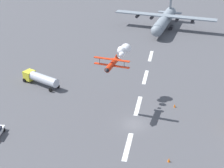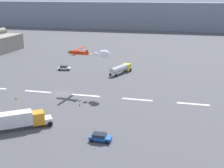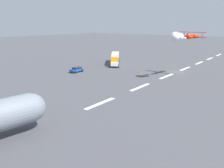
# 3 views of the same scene
# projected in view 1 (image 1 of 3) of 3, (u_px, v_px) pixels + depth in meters

# --- Properties ---
(ground_plane) EXTENTS (440.00, 440.00, 0.00)m
(ground_plane) POSITION_uv_depth(u_px,v_px,m) (133.00, 124.00, 63.27)
(ground_plane) COLOR #4C4C51
(ground_plane) RESTS_ON ground
(runway_stripe_3) EXTENTS (8.00, 0.90, 0.01)m
(runway_stripe_3) POSITION_uv_depth(u_px,v_px,m) (128.00, 147.00, 57.08)
(runway_stripe_3) COLOR white
(runway_stripe_3) RESTS_ON ground
(runway_stripe_4) EXTENTS (8.00, 0.90, 0.01)m
(runway_stripe_4) POSITION_uv_depth(u_px,v_px,m) (138.00, 106.00, 69.45)
(runway_stripe_4) COLOR white
(runway_stripe_4) RESTS_ON ground
(runway_stripe_5) EXTENTS (8.00, 0.90, 0.01)m
(runway_stripe_5) POSITION_uv_depth(u_px,v_px,m) (145.00, 77.00, 81.83)
(runway_stripe_5) COLOR white
(runway_stripe_5) RESTS_ON ground
(runway_stripe_6) EXTENTS (8.00, 0.90, 0.01)m
(runway_stripe_6) POSITION_uv_depth(u_px,v_px,m) (151.00, 56.00, 94.21)
(runway_stripe_6) COLOR white
(runway_stripe_6) RESTS_ON ground
(cargo_transport_plane) EXTENTS (26.96, 35.85, 11.14)m
(cargo_transport_plane) POSITION_uv_depth(u_px,v_px,m) (164.00, 21.00, 114.26)
(cargo_transport_plane) COLOR gray
(cargo_transport_plane) RESTS_ON ground
(stunt_biplane_red) EXTENTS (12.78, 7.20, 2.24)m
(stunt_biplane_red) POSITION_uv_depth(u_px,v_px,m) (121.00, 54.00, 66.77)
(stunt_biplane_red) COLOR red
(fuel_tanker_truck) EXTENTS (6.35, 10.20, 2.90)m
(fuel_tanker_truck) POSITION_uv_depth(u_px,v_px,m) (40.00, 78.00, 77.20)
(fuel_tanker_truck) COLOR yellow
(fuel_tanker_truck) RESTS_ON ground
(traffic_cone_near) EXTENTS (0.44, 0.44, 0.75)m
(traffic_cone_near) POSITION_uv_depth(u_px,v_px,m) (169.00, 160.00, 53.38)
(traffic_cone_near) COLOR orange
(traffic_cone_near) RESTS_ON ground
(traffic_cone_far) EXTENTS (0.44, 0.44, 0.75)m
(traffic_cone_far) POSITION_uv_depth(u_px,v_px,m) (175.00, 106.00, 68.74)
(traffic_cone_far) COLOR orange
(traffic_cone_far) RESTS_ON ground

